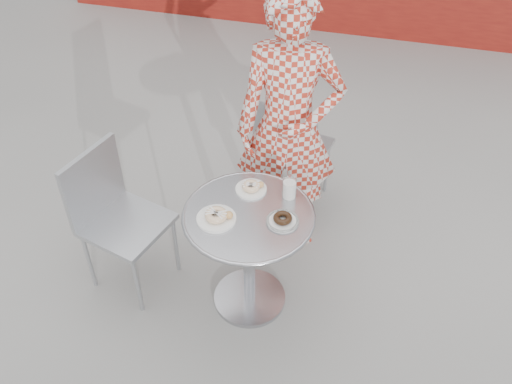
% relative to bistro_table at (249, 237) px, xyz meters
% --- Properties ---
extents(ground, '(60.00, 60.00, 0.00)m').
position_rel_bistro_table_xyz_m(ground, '(-0.05, 0.04, -0.53)').
color(ground, '#9E9B97').
rests_on(ground, ground).
extents(bistro_table, '(0.70, 0.70, 0.71)m').
position_rel_bistro_table_xyz_m(bistro_table, '(0.00, 0.00, 0.00)').
color(bistro_table, '#BDBCC1').
rests_on(bistro_table, ground).
extents(chair_far, '(0.49, 0.49, 0.88)m').
position_rel_bistro_table_xyz_m(chair_far, '(0.06, 0.93, -0.27)').
color(chair_far, '#A8ABB0').
rests_on(chair_far, ground).
extents(chair_left, '(0.53, 0.53, 0.90)m').
position_rel_bistro_table_xyz_m(chair_left, '(-0.73, -0.01, -0.26)').
color(chair_left, '#A8ABB0').
rests_on(chair_left, ground).
extents(seated_person, '(0.67, 0.50, 1.69)m').
position_rel_bistro_table_xyz_m(seated_person, '(0.07, 0.61, 0.31)').
color(seated_person, '#B02B1B').
rests_on(seated_person, ground).
extents(plate_far, '(0.17, 0.17, 0.05)m').
position_rel_bistro_table_xyz_m(plate_far, '(-0.04, 0.19, 0.19)').
color(plate_far, white).
rests_on(plate_far, bistro_table).
extents(plate_near, '(0.20, 0.20, 0.05)m').
position_rel_bistro_table_xyz_m(plate_near, '(-0.15, -0.08, 0.19)').
color(plate_near, white).
rests_on(plate_near, bistro_table).
extents(plate_checker, '(0.17, 0.17, 0.04)m').
position_rel_bistro_table_xyz_m(plate_checker, '(0.18, -0.01, 0.19)').
color(plate_checker, white).
rests_on(plate_checker, bistro_table).
extents(milk_cup, '(0.08, 0.08, 0.12)m').
position_rel_bistro_table_xyz_m(milk_cup, '(0.17, 0.19, 0.23)').
color(milk_cup, white).
rests_on(milk_cup, bistro_table).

